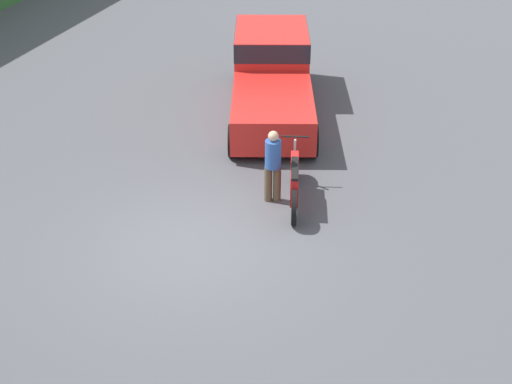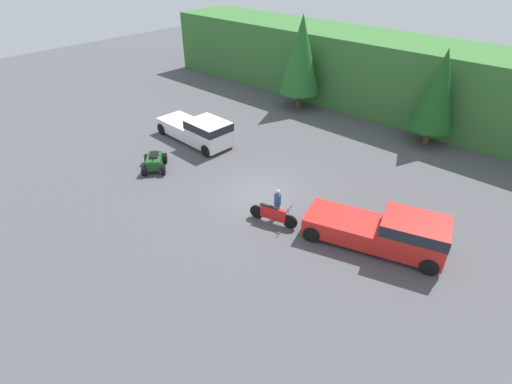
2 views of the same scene
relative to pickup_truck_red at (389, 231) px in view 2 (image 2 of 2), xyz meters
name	(u,v)px [view 2 (image 2 of 2)]	position (x,y,z in m)	size (l,w,h in m)	color
ground_plane	(259,194)	(-7.01, -0.50, -0.94)	(80.00, 80.00, 0.00)	#4C4C51
hillside_backdrop	(402,78)	(-7.01, 15.50, 1.71)	(44.00, 6.00, 5.30)	#387033
tree_left	(301,55)	(-13.19, 11.13, 3.17)	(3.07, 3.07, 6.98)	brown
tree_mid_left	(439,90)	(-2.93, 11.49, 2.67)	(2.70, 2.70, 6.13)	brown
pickup_truck_red	(389,231)	(0.00, 0.00, 0.00)	(6.27, 3.70, 1.79)	red
pickup_truck_second	(199,130)	(-14.05, 1.52, 0.00)	(5.82, 2.30, 1.79)	white
dirt_bike	(273,215)	(-4.82, -1.94, -0.46)	(2.39, 0.87, 1.13)	black
quad_atv	(154,162)	(-13.38, -2.56, -0.48)	(2.37, 2.31, 1.16)	black
rider_person	(277,203)	(-4.94, -1.51, -0.06)	(0.42, 0.42, 1.61)	brown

